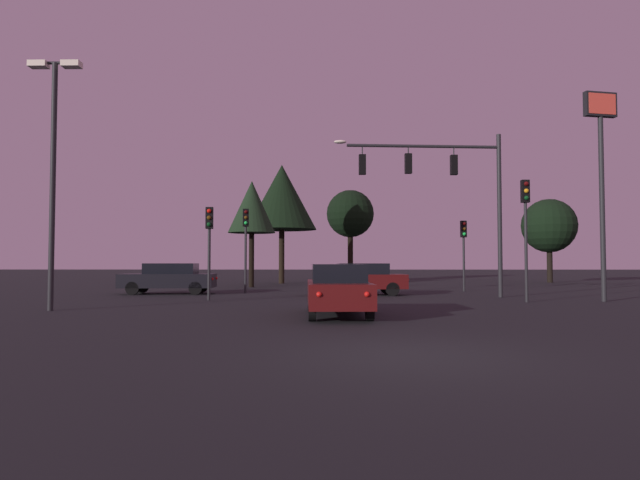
{
  "coord_description": "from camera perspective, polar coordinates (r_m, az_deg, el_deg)",
  "views": [
    {
      "loc": [
        -1.45,
        -9.41,
        1.58
      ],
      "look_at": [
        -1.78,
        17.44,
        2.67
      ],
      "focal_mm": 30.77,
      "sensor_mm": 36.0,
      "label": 1
    }
  ],
  "objects": [
    {
      "name": "ground_plane",
      "position": [
        33.97,
        3.16,
        -4.98
      ],
      "size": [
        168.0,
        168.0,
        0.0
      ],
      "primitive_type": "plane",
      "color": "black",
      "rests_on": "ground"
    },
    {
      "name": "traffic_signal_mast_arm",
      "position": [
        25.49,
        13.08,
        5.95
      ],
      "size": [
        7.61,
        0.77,
        7.4
      ],
      "color": "#232326",
      "rests_on": "ground"
    },
    {
      "name": "traffic_light_corner_left",
      "position": [
        23.17,
        20.61,
        2.35
      ],
      "size": [
        0.3,
        0.35,
        4.84
      ],
      "color": "#232326",
      "rests_on": "ground"
    },
    {
      "name": "traffic_light_corner_right",
      "position": [
        23.21,
        -11.45,
        0.64
      ],
      "size": [
        0.32,
        0.36,
        3.87
      ],
      "color": "#232326",
      "rests_on": "ground"
    },
    {
      "name": "traffic_light_median",
      "position": [
        28.18,
        -7.73,
        0.69
      ],
      "size": [
        0.34,
        0.37,
        4.3
      ],
      "color": "#232326",
      "rests_on": "ground"
    },
    {
      "name": "traffic_light_far_side",
      "position": [
        30.75,
        14.72,
        -0.09
      ],
      "size": [
        0.32,
        0.36,
        3.83
      ],
      "color": "#232326",
      "rests_on": "ground"
    },
    {
      "name": "car_nearside_lane",
      "position": [
        16.2,
        1.86,
        -5.08
      ],
      "size": [
        1.92,
        4.68,
        1.52
      ],
      "color": "#4C0F0F",
      "rests_on": "ground"
    },
    {
      "name": "car_crossing_left",
      "position": [
        26.38,
        4.21,
        -4.02
      ],
      "size": [
        4.56,
        2.05,
        1.52
      ],
      "color": "#4C0F0F",
      "rests_on": "ground"
    },
    {
      "name": "car_crossing_right",
      "position": [
        28.33,
        -15.44,
        -3.82
      ],
      "size": [
        4.71,
        2.11,
        1.52
      ],
      "color": "black",
      "rests_on": "ground"
    },
    {
      "name": "parking_lot_lamp_post",
      "position": [
        20.24,
        -25.99,
        8.2
      ],
      "size": [
        1.7,
        0.36,
        8.22
      ],
      "color": "#232326",
      "rests_on": "ground"
    },
    {
      "name": "store_sign_illuminated",
      "position": [
        25.19,
        27.2,
        8.25
      ],
      "size": [
        1.42,
        0.54,
        8.48
      ],
      "color": "#232326",
      "rests_on": "ground"
    },
    {
      "name": "tree_behind_sign",
      "position": [
        40.99,
        -4.0,
        4.44
      ],
      "size": [
        5.17,
        5.17,
        8.85
      ],
      "color": "black",
      "rests_on": "ground"
    },
    {
      "name": "tree_left_far",
      "position": [
        35.07,
        -7.11,
        3.38
      ],
      "size": [
        3.0,
        3.0,
        6.74
      ],
      "color": "black",
      "rests_on": "ground"
    },
    {
      "name": "tree_center_horizon",
      "position": [
        48.39,
        3.17,
        2.7
      ],
      "size": [
        4.17,
        4.17,
        7.94
      ],
      "color": "black",
      "rests_on": "ground"
    },
    {
      "name": "tree_right_cluster",
      "position": [
        46.21,
        22.72,
        1.36
      ],
      "size": [
        4.17,
        4.17,
        6.5
      ],
      "color": "black",
      "rests_on": "ground"
    }
  ]
}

